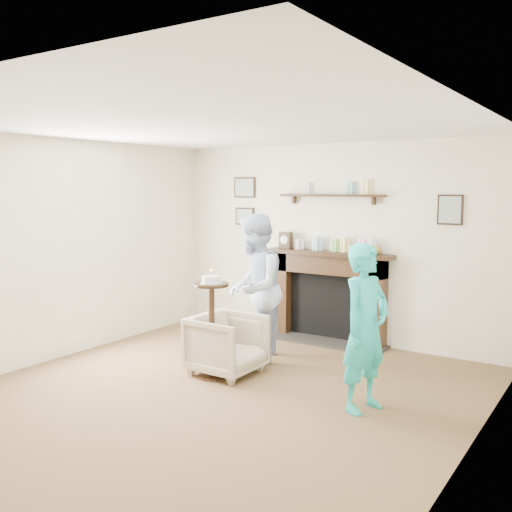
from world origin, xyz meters
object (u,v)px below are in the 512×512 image
Objects in this scene: armchair at (227,373)px; woman at (364,409)px; pedestal_table at (212,311)px; man at (254,361)px.

woman reaches higher than armchair.
woman is (1.59, -0.13, 0.00)m from armchair.
pedestal_table is at bearing 106.30° from woman.
pedestal_table is at bearing -27.19° from man.
man is 1.47× the size of pedestal_table.
pedestal_table is (-1.64, -0.06, 0.69)m from woman.
pedestal_table reaches higher than armchair.
man is at bearing 82.30° from woman.
pedestal_table is at bearing 164.35° from armchair.
pedestal_table is (-0.05, -0.19, 0.69)m from armchair.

